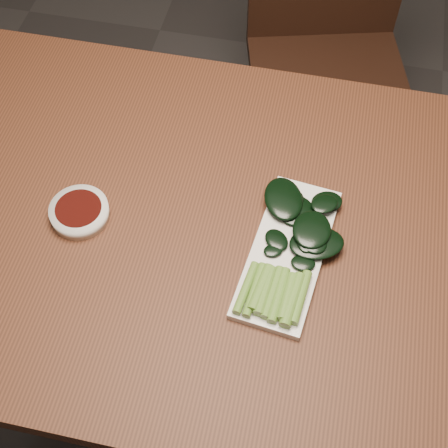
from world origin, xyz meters
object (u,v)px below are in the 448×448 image
(table, at_px, (229,247))
(serving_plate, at_px, (288,252))
(sauce_bowl, at_px, (80,212))
(chair_far, at_px, (328,49))
(gai_lan, at_px, (290,243))

(table, xyz_separation_m, serving_plate, (0.11, -0.04, 0.08))
(sauce_bowl, height_order, serving_plate, sauce_bowl)
(chair_far, xyz_separation_m, serving_plate, (-0.01, -0.83, 0.27))
(table, height_order, chair_far, chair_far)
(table, distance_m, sauce_bowl, 0.28)
(gai_lan, bearing_deg, serving_plate, -101.92)
(table, distance_m, gai_lan, 0.15)
(table, bearing_deg, chair_far, 81.80)
(serving_plate, bearing_deg, chair_far, 89.57)
(chair_far, distance_m, gai_lan, 0.87)
(table, xyz_separation_m, sauce_bowl, (-0.26, -0.04, 0.09))
(table, relative_size, serving_plate, 4.63)
(table, distance_m, serving_plate, 0.14)
(chair_far, bearing_deg, sauce_bowl, -129.58)
(gai_lan, bearing_deg, table, 166.14)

